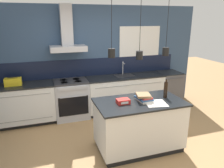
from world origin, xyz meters
The scene contains 12 objects.
ground_plane centered at (0.00, 0.00, 0.00)m, with size 16.00×16.00×0.00m, color #A87F51.
wall_back centered at (-0.03, 2.00, 1.36)m, with size 5.60×2.16×2.60m.
counter_run_left centered at (-1.69, 1.69, 0.46)m, with size 1.37×0.64×0.91m.
counter_run_sink centered at (0.74, 1.69, 0.46)m, with size 1.96×0.64×1.24m.
oven_range centered at (-0.62, 1.69, 0.46)m, with size 0.77×0.66×0.91m.
dishwasher centered at (2.01, 1.69, 0.46)m, with size 0.59×0.65×0.91m.
kitchen_island centered at (0.33, -0.02, 0.46)m, with size 1.53×0.87×0.91m.
bottle_on_island centered at (0.85, 0.01, 1.06)m, with size 0.07×0.07×0.36m.
book_stack centered at (0.41, -0.01, 0.97)m, with size 0.28×0.33×0.13m.
red_supply_box centered at (0.02, -0.02, 0.95)m, with size 0.21×0.16×0.08m.
paper_pile centered at (0.54, -0.19, 0.91)m, with size 0.40×0.39×0.01m.
yellow_toolbox centered at (-1.84, 1.69, 0.99)m, with size 0.34×0.18×0.19m.
Camera 1 is at (-1.23, -3.21, 2.28)m, focal length 35.00 mm.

